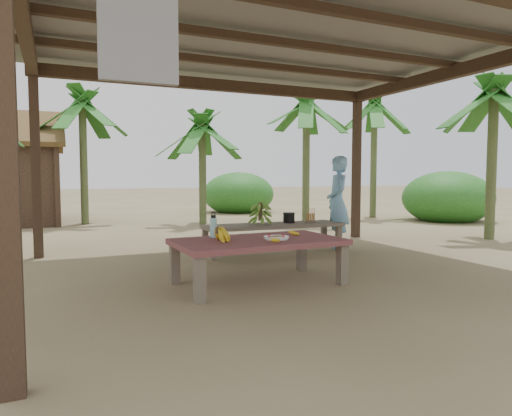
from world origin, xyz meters
name	(u,v)px	position (x,y,z in m)	size (l,w,h in m)	color
ground	(281,271)	(0.00, 0.00, 0.00)	(80.00, 80.00, 0.00)	brown
pavilion	(282,44)	(-0.01, -0.01, 2.78)	(6.60, 5.60, 2.95)	black
work_table	(258,245)	(-0.54, -0.50, 0.43)	(1.84, 1.07, 0.50)	brown
bench	(274,227)	(0.52, 1.29, 0.39)	(2.22, 0.67, 0.45)	brown
ripe_banana_bunch	(217,234)	(-1.01, -0.48, 0.58)	(0.27, 0.23, 0.16)	yellow
plate	(276,238)	(-0.37, -0.60, 0.52)	(0.27, 0.27, 0.04)	white
loose_banana_front	(276,240)	(-0.48, -0.79, 0.52)	(0.04, 0.15, 0.04)	yellow
loose_banana_side	(294,233)	(-0.01, -0.34, 0.52)	(0.04, 0.15, 0.04)	yellow
water_flask	(213,227)	(-0.94, -0.16, 0.62)	(0.08, 0.08, 0.29)	#40BDC7
green_banana_stalk	(260,213)	(0.30, 1.30, 0.63)	(0.31, 0.31, 0.36)	#598C2D
cooking_pot	(289,218)	(0.82, 1.35, 0.53)	(0.18, 0.18, 0.15)	black
skewer_rack	(311,215)	(1.14, 1.22, 0.57)	(0.18, 0.08, 0.24)	#A57F47
woman	(337,202)	(1.69, 1.28, 0.76)	(0.55, 0.36, 1.52)	#7DBBEC
banana_plant_ne	(306,113)	(3.16, 4.85, 2.74)	(1.80, 1.80, 3.23)	#596638
banana_plant_n	(202,135)	(0.78, 5.79, 2.18)	(1.80, 1.80, 2.66)	#596638
banana_plant_nw	(82,112)	(-1.89, 6.98, 2.74)	(1.80, 1.80, 3.24)	#596638
banana_plant_e	(494,104)	(4.93, 1.03, 2.51)	(1.80, 1.80, 3.00)	#596638
banana_plant_far	(374,113)	(5.83, 5.62, 2.97)	(1.80, 1.80, 3.47)	#596638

